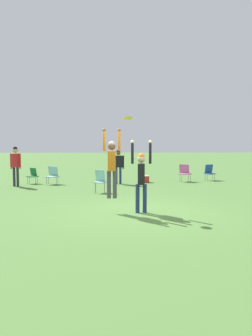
% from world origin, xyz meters
% --- Properties ---
extents(ground_plane, '(120.00, 120.00, 0.00)m').
position_xyz_m(ground_plane, '(0.00, 0.00, 0.00)').
color(ground_plane, '#56843D').
extents(person_jumping, '(0.54, 0.41, 2.05)m').
position_xyz_m(person_jumping, '(-0.68, -0.12, 1.51)').
color(person_jumping, '#4C4C51').
rests_on(person_jumping, ground_plane).
extents(person_defending, '(0.62, 0.49, 2.14)m').
position_xyz_m(person_defending, '(0.18, -0.20, 1.14)').
color(person_defending, navy).
rests_on(person_defending, ground_plane).
extents(frisbee, '(0.25, 0.24, 0.09)m').
position_xyz_m(frisbee, '(-0.20, -0.05, 2.78)').
color(frisbee, yellow).
extents(camping_chair_0, '(0.62, 0.67, 0.87)m').
position_xyz_m(camping_chair_0, '(4.71, 8.00, 0.49)').
color(camping_chair_0, gray).
rests_on(camping_chair_0, ground_plane).
extents(camping_chair_1, '(0.61, 0.67, 0.94)m').
position_xyz_m(camping_chair_1, '(-1.16, 3.83, 0.55)').
color(camping_chair_1, gray).
rests_on(camping_chair_1, ground_plane).
extents(camping_chair_2, '(0.76, 0.83, 0.89)m').
position_xyz_m(camping_chair_2, '(-3.62, 6.72, 0.50)').
color(camping_chair_2, gray).
rests_on(camping_chair_2, ground_plane).
extents(camping_chair_3, '(0.77, 0.85, 0.91)m').
position_xyz_m(camping_chair_3, '(3.23, 7.51, 0.52)').
color(camping_chair_3, gray).
rests_on(camping_chair_3, ground_plane).
extents(camping_chair_4, '(0.64, 0.71, 0.79)m').
position_xyz_m(camping_chair_4, '(-4.66, 7.00, 0.45)').
color(camping_chair_4, gray).
rests_on(camping_chair_4, ground_plane).
extents(person_spectator_near, '(0.60, 0.23, 1.72)m').
position_xyz_m(person_spectator_near, '(-0.33, 6.69, 1.04)').
color(person_spectator_near, navy).
rests_on(person_spectator_near, ground_plane).
extents(person_spectator_far, '(0.53, 0.39, 1.88)m').
position_xyz_m(person_spectator_far, '(-5.21, 5.96, 1.15)').
color(person_spectator_far, '#2D2D38').
rests_on(person_spectator_far, ground_plane).
extents(cooler_box, '(0.40, 0.37, 0.36)m').
position_xyz_m(cooler_box, '(1.07, 7.22, 0.18)').
color(cooler_box, red).
rests_on(cooler_box, ground_plane).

